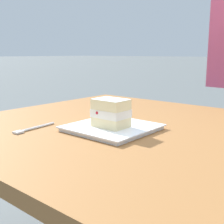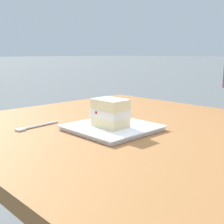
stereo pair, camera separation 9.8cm
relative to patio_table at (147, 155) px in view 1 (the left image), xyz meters
The scene contains 4 objects.
patio_table is the anchor object (origin of this frame).
dessert_plate 0.16m from the patio_table, 48.47° to the left, with size 0.26×0.26×0.02m.
cake_slice 0.20m from the patio_table, 54.87° to the left, with size 0.11×0.09×0.09m.
dessert_fork 0.41m from the patio_table, 41.71° to the left, with size 0.03×0.17×0.01m.
Camera 1 is at (-0.54, 0.83, 1.03)m, focal length 47.36 mm.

